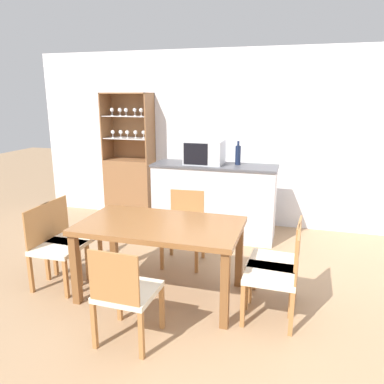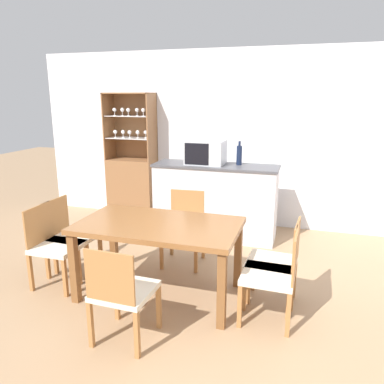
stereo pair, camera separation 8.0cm
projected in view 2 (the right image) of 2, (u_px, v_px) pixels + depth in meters
name	position (u px, v px, depth m)	size (l,w,h in m)	color
ground_plane	(205.00, 317.00, 3.31)	(18.00, 18.00, 0.00)	#A37F5B
wall_back	(254.00, 140.00, 5.42)	(6.80, 0.06, 2.55)	silver
kitchen_counter	(215.00, 201.00, 5.10)	(1.67, 0.53, 1.01)	silver
display_cabinet	(133.00, 180.00, 5.93)	(0.74, 0.38, 1.94)	brown
dining_table	(159.00, 232.00, 3.55)	(1.52, 0.87, 0.73)	brown
dining_chair_side_right_far	(276.00, 262.00, 3.41)	(0.47, 0.47, 0.83)	beige
dining_chair_side_left_near	(54.00, 245.00, 3.79)	(0.44, 0.44, 0.83)	beige
dining_chair_side_left_far	(70.00, 236.00, 4.04)	(0.46, 0.46, 0.83)	beige
dining_chair_head_far	(184.00, 227.00, 4.31)	(0.46, 0.46, 0.83)	beige
dining_chair_side_right_near	(273.00, 275.00, 3.17)	(0.45, 0.45, 0.83)	beige
dining_chair_head_near	(122.00, 292.00, 2.89)	(0.45, 0.45, 0.83)	beige
microwave	(206.00, 152.00, 4.99)	(0.50, 0.40, 0.32)	#B7BABF
wine_bottle	(239.00, 155.00, 4.93)	(0.07, 0.07, 0.31)	#141E38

